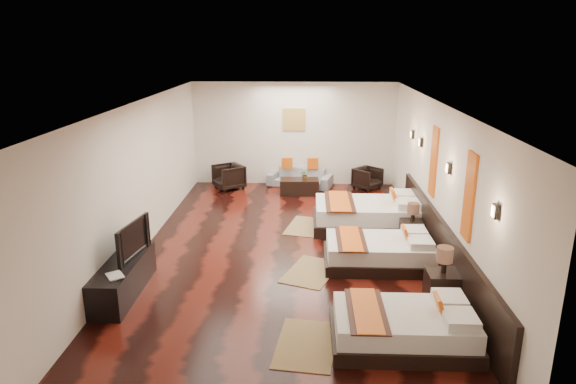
{
  "coord_description": "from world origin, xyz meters",
  "views": [
    {
      "loc": [
        0.39,
        -9.04,
        3.88
      ],
      "look_at": [
        0.02,
        0.22,
        1.1
      ],
      "focal_mm": 31.83,
      "sensor_mm": 36.0,
      "label": 1
    }
  ],
  "objects_px": {
    "bed_mid": "(380,252)",
    "table_plant": "(305,175)",
    "book": "(107,278)",
    "figurine": "(138,233)",
    "tv_console": "(124,278)",
    "coffee_table": "(299,187)",
    "tv": "(128,239)",
    "nightstand_b": "(412,230)",
    "bed_far": "(369,214)",
    "armchair_left": "(229,177)",
    "armchair_right": "(367,178)",
    "bed_near": "(405,327)",
    "sofa": "(300,177)",
    "nightstand_a": "(442,284)"
  },
  "relations": [
    {
      "from": "table_plant",
      "to": "bed_far",
      "type": "bearing_deg",
      "value": -60.58
    },
    {
      "from": "nightstand_b",
      "to": "book",
      "type": "xyz_separation_m",
      "value": [
        -4.95,
        -2.85,
        0.27
      ]
    },
    {
      "from": "nightstand_b",
      "to": "bed_far",
      "type": "bearing_deg",
      "value": 130.68
    },
    {
      "from": "bed_near",
      "to": "tv",
      "type": "height_order",
      "value": "tv"
    },
    {
      "from": "bed_near",
      "to": "sofa",
      "type": "distance_m",
      "value": 7.67
    },
    {
      "from": "bed_near",
      "to": "armchair_right",
      "type": "distance_m",
      "value": 7.36
    },
    {
      "from": "nightstand_b",
      "to": "tv_console",
      "type": "height_order",
      "value": "nightstand_b"
    },
    {
      "from": "book",
      "to": "table_plant",
      "type": "xyz_separation_m",
      "value": [
        2.82,
        6.17,
        -0.04
      ]
    },
    {
      "from": "armchair_left",
      "to": "tv",
      "type": "bearing_deg",
      "value": -41.49
    },
    {
      "from": "nightstand_b",
      "to": "tv",
      "type": "distance_m",
      "value": 5.34
    },
    {
      "from": "book",
      "to": "coffee_table",
      "type": "bearing_deg",
      "value": 66.51
    },
    {
      "from": "bed_far",
      "to": "figurine",
      "type": "distance_m",
      "value": 4.82
    },
    {
      "from": "tv_console",
      "to": "coffee_table",
      "type": "height_order",
      "value": "tv_console"
    },
    {
      "from": "nightstand_b",
      "to": "table_plant",
      "type": "relative_size",
      "value": 3.46
    },
    {
      "from": "armchair_right",
      "to": "coffee_table",
      "type": "distance_m",
      "value": 1.91
    },
    {
      "from": "book",
      "to": "sofa",
      "type": "height_order",
      "value": "book"
    },
    {
      "from": "nightstand_b",
      "to": "coffee_table",
      "type": "xyz_separation_m",
      "value": [
        -2.27,
        3.3,
        -0.1
      ]
    },
    {
      "from": "coffee_table",
      "to": "table_plant",
      "type": "xyz_separation_m",
      "value": [
        0.15,
        0.02,
        0.32
      ]
    },
    {
      "from": "armchair_right",
      "to": "armchair_left",
      "type": "bearing_deg",
      "value": 136.03
    },
    {
      "from": "bed_near",
      "to": "bed_mid",
      "type": "height_order",
      "value": "bed_mid"
    },
    {
      "from": "tv",
      "to": "nightstand_b",
      "type": "bearing_deg",
      "value": -58.44
    },
    {
      "from": "tv_console",
      "to": "bed_far",
      "type": "bearing_deg",
      "value": 36.67
    },
    {
      "from": "tv",
      "to": "armchair_right",
      "type": "bearing_deg",
      "value": -28.16
    },
    {
      "from": "armchair_right",
      "to": "table_plant",
      "type": "distance_m",
      "value": 1.78
    },
    {
      "from": "armchair_left",
      "to": "coffee_table",
      "type": "height_order",
      "value": "armchair_left"
    },
    {
      "from": "sofa",
      "to": "table_plant",
      "type": "height_order",
      "value": "table_plant"
    },
    {
      "from": "bed_far",
      "to": "tv_console",
      "type": "height_order",
      "value": "bed_far"
    },
    {
      "from": "tv",
      "to": "table_plant",
      "type": "distance_m",
      "value": 6.05
    },
    {
      "from": "bed_mid",
      "to": "tv",
      "type": "xyz_separation_m",
      "value": [
        -4.14,
        -1.04,
        0.59
      ]
    },
    {
      "from": "tv",
      "to": "table_plant",
      "type": "height_order",
      "value": "tv"
    },
    {
      "from": "coffee_table",
      "to": "figurine",
      "type": "bearing_deg",
      "value": -119.35
    },
    {
      "from": "bed_near",
      "to": "nightstand_b",
      "type": "height_order",
      "value": "nightstand_b"
    },
    {
      "from": "bed_mid",
      "to": "table_plant",
      "type": "height_order",
      "value": "bed_mid"
    },
    {
      "from": "bed_far",
      "to": "coffee_table",
      "type": "xyz_separation_m",
      "value": [
        -1.53,
        2.43,
        -0.1
      ]
    },
    {
      "from": "bed_far",
      "to": "sofa",
      "type": "relative_size",
      "value": 1.32
    },
    {
      "from": "bed_near",
      "to": "nightstand_a",
      "type": "relative_size",
      "value": 2.04
    },
    {
      "from": "figurine",
      "to": "armchair_left",
      "type": "relative_size",
      "value": 0.44
    },
    {
      "from": "bed_far",
      "to": "coffee_table",
      "type": "bearing_deg",
      "value": 122.11
    },
    {
      "from": "book",
      "to": "sofa",
      "type": "xyz_separation_m",
      "value": [
        2.67,
        6.88,
        -0.31
      ]
    },
    {
      "from": "nightstand_a",
      "to": "armchair_left",
      "type": "distance_m",
      "value": 7.41
    },
    {
      "from": "nightstand_b",
      "to": "sofa",
      "type": "xyz_separation_m",
      "value": [
        -2.27,
        4.02,
        -0.04
      ]
    },
    {
      "from": "nightstand_a",
      "to": "nightstand_b",
      "type": "xyz_separation_m",
      "value": [
        0.0,
        2.38,
        -0.03
      ]
    },
    {
      "from": "nightstand_b",
      "to": "nightstand_a",
      "type": "bearing_deg",
      "value": -90.0
    },
    {
      "from": "figurine",
      "to": "sofa",
      "type": "height_order",
      "value": "figurine"
    },
    {
      "from": "bed_mid",
      "to": "armchair_right",
      "type": "height_order",
      "value": "bed_mid"
    },
    {
      "from": "book",
      "to": "figurine",
      "type": "distance_m",
      "value": 1.41
    },
    {
      "from": "bed_near",
      "to": "coffee_table",
      "type": "xyz_separation_m",
      "value": [
        -1.52,
        6.79,
        -0.05
      ]
    },
    {
      "from": "tv_console",
      "to": "armchair_right",
      "type": "relative_size",
      "value": 2.82
    },
    {
      "from": "bed_mid",
      "to": "bed_far",
      "type": "bearing_deg",
      "value": 89.86
    },
    {
      "from": "nightstand_b",
      "to": "coffee_table",
      "type": "height_order",
      "value": "nightstand_b"
    }
  ]
}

